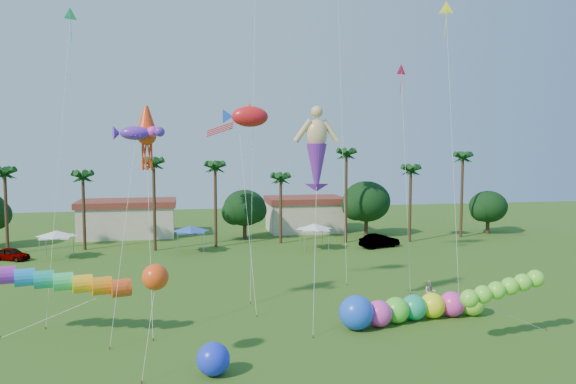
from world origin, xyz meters
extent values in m
cylinder|color=#3A2819|center=(-26.00, 40.00, 4.50)|extent=(0.36, 0.36, 9.00)
cylinder|color=#3A2819|center=(-18.00, 41.00, 4.25)|extent=(0.36, 0.36, 8.50)
cylinder|color=#3A2819|center=(-10.00, 39.00, 5.00)|extent=(0.36, 0.36, 10.00)
cylinder|color=#3A2819|center=(-3.00, 40.00, 4.75)|extent=(0.36, 0.36, 9.50)
cylinder|color=#3A2819|center=(5.00, 41.00, 4.00)|extent=(0.36, 0.36, 8.00)
cylinder|color=#3A2819|center=(13.00, 40.00, 5.50)|extent=(0.36, 0.36, 11.00)
cylinder|color=#3A2819|center=(21.00, 39.00, 4.50)|extent=(0.36, 0.36, 9.00)
cylinder|color=#3A2819|center=(29.00, 41.00, 5.25)|extent=(0.36, 0.36, 10.50)
sphere|color=#113814|center=(1.00, 45.00, 4.03)|extent=(5.46, 5.46, 5.46)
sphere|color=#113814|center=(17.00, 44.00, 4.65)|extent=(6.30, 6.30, 6.30)
sphere|color=#113814|center=(34.00, 43.00, 3.72)|extent=(5.04, 5.04, 5.04)
cube|color=beige|center=(-14.00, 50.00, 2.00)|extent=(12.00, 7.00, 4.00)
cube|color=beige|center=(10.00, 50.00, 2.00)|extent=(10.00, 7.00, 4.00)
pyramid|color=white|center=(-20.00, 36.00, 2.75)|extent=(3.00, 3.00, 0.60)
pyramid|color=blue|center=(-6.00, 37.00, 2.75)|extent=(3.00, 3.00, 0.60)
pyramid|color=white|center=(8.00, 36.00, 2.75)|extent=(3.00, 3.00, 0.60)
imported|color=#4C4C54|center=(-24.55, 36.22, 0.66)|extent=(4.16, 3.25, 1.33)
imported|color=#4C4C54|center=(15.94, 35.96, 0.80)|extent=(5.13, 3.11, 1.60)
imported|color=#A6A38A|center=(11.65, 13.05, 0.89)|extent=(1.01, 0.88, 1.78)
sphere|color=#EB3DBA|center=(5.88, 8.49, 0.89)|extent=(1.79, 1.79, 1.79)
sphere|color=#4EE636|center=(7.30, 9.00, 0.89)|extent=(1.79, 1.79, 1.79)
sphere|color=#18AB78|center=(8.75, 9.39, 0.89)|extent=(1.79, 1.79, 1.79)
sphere|color=#ECFB19|center=(10.22, 9.60, 0.89)|extent=(1.79, 1.79, 1.79)
sphere|color=#EF38B4|center=(11.73, 9.65, 0.89)|extent=(1.79, 1.79, 1.79)
sphere|color=#99FD38|center=(13.24, 9.64, 0.89)|extent=(1.79, 1.79, 1.79)
sphere|color=blue|center=(4.22, 8.20, 1.14)|extent=(2.64, 2.64, 2.28)
sphere|color=#1C32FF|center=(-5.42, 2.59, 0.88)|extent=(1.77, 1.77, 1.77)
cylinder|color=#E54A19|center=(-12.81, 9.49, 3.19)|extent=(8.37, 1.82, 1.12)
cylinder|color=silver|center=(-14.49, 10.16, 1.60)|extent=(7.53, 1.37, 3.21)
cylinder|color=brown|center=(-18.25, 10.84, 0.08)|extent=(0.08, 0.08, 0.16)
ellipsoid|color=#6EEE34|center=(10.02, 4.20, 2.88)|extent=(6.02, 2.44, 1.30)
cylinder|color=silver|center=(13.17, 4.94, 1.44)|extent=(6.32, 1.50, 2.90)
cylinder|color=brown|center=(16.33, 5.67, 0.08)|extent=(0.08, 0.08, 0.16)
sphere|color=#FF4914|center=(-8.37, 3.99, 5.07)|extent=(1.67, 1.67, 1.41)
cylinder|color=silver|center=(-8.72, 3.11, 2.53)|extent=(0.74, 1.78, 5.08)
cylinder|color=brown|center=(-9.07, 2.23, 0.08)|extent=(0.08, 0.08, 0.16)
cylinder|color=silver|center=(1.65, 9.20, 5.72)|extent=(1.21, 4.07, 11.44)
cylinder|color=brown|center=(1.06, 7.18, 0.08)|extent=(0.08, 0.08, 0.16)
ellipsoid|color=red|center=(-1.64, 17.13, 14.28)|extent=(4.46, 2.29, 1.77)
cylinder|color=silver|center=(-1.74, 14.63, 7.14)|extent=(0.23, 5.02, 14.29)
cylinder|color=brown|center=(-1.84, 12.13, 0.08)|extent=(0.08, 0.08, 0.16)
cylinder|color=silver|center=(-1.24, 18.43, 13.81)|extent=(1.33, 5.88, 27.63)
cylinder|color=brown|center=(-1.89, 15.51, 0.08)|extent=(0.08, 0.08, 0.16)
cone|color=red|center=(-9.14, 12.27, 12.72)|extent=(1.49, 1.49, 4.10)
cylinder|color=silver|center=(-8.97, 10.41, 6.36)|extent=(0.36, 3.75, 12.73)
cylinder|color=brown|center=(-8.80, 8.54, 0.08)|extent=(0.08, 0.08, 0.16)
ellipsoid|color=#6127C3|center=(-9.82, 11.59, 12.87)|extent=(3.73, 2.84, 1.28)
cylinder|color=silver|center=(-10.54, 9.55, 6.44)|extent=(1.46, 4.12, 12.88)
cylinder|color=brown|center=(-11.25, 7.50, 0.08)|extent=(0.08, 0.08, 0.16)
cone|color=#F51B4B|center=(11.40, 18.90, 18.31)|extent=(1.16, 0.62, 1.15)
cylinder|color=silver|center=(11.32, 17.34, 9.15)|extent=(0.17, 3.14, 18.31)
cylinder|color=brown|center=(11.25, 15.79, 0.08)|extent=(0.08, 0.08, 0.16)
cone|color=#ECFF1A|center=(13.98, 16.16, 22.85)|extent=(1.29, 0.65, 1.27)
cylinder|color=silver|center=(13.79, 14.12, 11.42)|extent=(0.40, 4.09, 22.85)
cylinder|color=brown|center=(13.60, 12.09, 0.08)|extent=(0.08, 0.08, 0.16)
cone|color=#33D976|center=(-14.51, 16.82, 21.33)|extent=(1.06, 0.81, 1.12)
cylinder|color=silver|center=(-15.19, 14.47, 10.66)|extent=(1.38, 4.72, 21.33)
cylinder|color=brown|center=(-15.86, 12.13, 0.08)|extent=(0.08, 0.08, 0.16)
cylinder|color=silver|center=(7.04, 21.73, 14.75)|extent=(0.14, 4.48, 29.49)
cylinder|color=brown|center=(6.99, 19.51, 0.08)|extent=(0.08, 0.08, 0.16)
camera|label=1|loc=(-6.91, -26.26, 12.14)|focal=35.00mm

